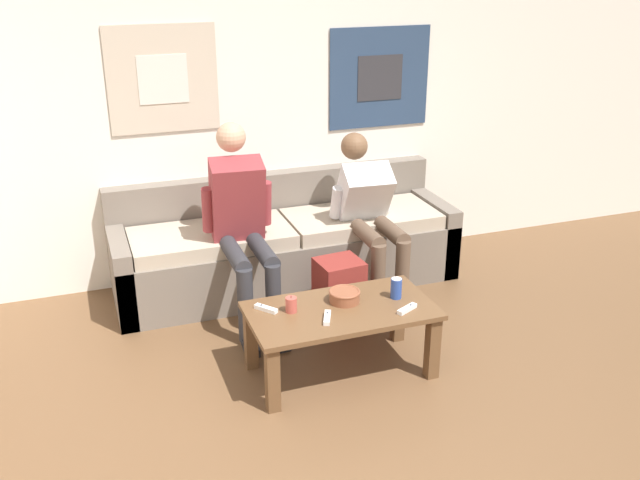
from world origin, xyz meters
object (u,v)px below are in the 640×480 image
at_px(pillar_candle, 291,305).
at_px(game_controller_near_right, 327,318).
at_px(game_controller_far_center, 266,309).
at_px(coffee_table, 341,320).
at_px(person_seated_teen, 369,210).
at_px(couch, 286,247).
at_px(game_controller_near_left, 407,309).
at_px(drink_can_blue, 396,288).
at_px(person_seated_adult, 242,219).
at_px(ceramic_bowl, 345,295).
at_px(backpack, 340,293).

xyz_separation_m(pillar_candle, game_controller_near_right, (0.16, -0.16, -0.03)).
bearing_deg(game_controller_near_right, game_controller_far_center, 143.10).
distance_m(coffee_table, person_seated_teen, 1.14).
height_order(couch, game_controller_near_left, couch).
xyz_separation_m(drink_can_blue, game_controller_far_center, (-0.76, 0.10, -0.05)).
height_order(person_seated_teen, drink_can_blue, person_seated_teen).
bearing_deg(person_seated_adult, ceramic_bowl, -63.78).
bearing_deg(game_controller_far_center, ceramic_bowl, -5.84).
bearing_deg(couch, game_controller_near_left, -78.80).
distance_m(person_seated_teen, backpack, 0.66).
distance_m(ceramic_bowl, game_controller_near_right, 0.24).
bearing_deg(person_seated_adult, coffee_table, -68.52).
xyz_separation_m(ceramic_bowl, pillar_candle, (-0.33, -0.01, 0.00)).
relative_size(couch, game_controller_near_left, 17.23).
relative_size(couch, person_seated_adult, 1.93).
distance_m(couch, backpack, 0.72).
bearing_deg(drink_can_blue, person_seated_adult, 128.95).
height_order(coffee_table, game_controller_near_left, game_controller_near_left).
bearing_deg(person_seated_teen, game_controller_near_right, -124.02).
bearing_deg(coffee_table, ceramic_bowl, 55.53).
distance_m(couch, coffee_table, 1.27).
xyz_separation_m(drink_can_blue, game_controller_near_right, (-0.47, -0.11, -0.05)).
height_order(person_seated_teen, pillar_candle, person_seated_teen).
bearing_deg(game_controller_far_center, backpack, 35.48).
height_order(person_seated_teen, ceramic_bowl, person_seated_teen).
bearing_deg(game_controller_near_right, drink_can_blue, 13.50).
bearing_deg(drink_can_blue, backpack, 103.85).
xyz_separation_m(couch, game_controller_far_center, (-0.47, -1.14, 0.15)).
bearing_deg(game_controller_near_left, person_seated_adult, 123.65).
height_order(couch, pillar_candle, couch).
height_order(person_seated_teen, game_controller_near_right, person_seated_teen).
height_order(couch, ceramic_bowl, couch).
relative_size(pillar_candle, drink_can_blue, 0.80).
relative_size(person_seated_adult, drink_can_blue, 10.36).
relative_size(couch, person_seated_teen, 2.25).
bearing_deg(pillar_candle, drink_can_blue, -3.97).
distance_m(couch, ceramic_bowl, 1.20).
relative_size(couch, drink_can_blue, 20.01).
bearing_deg(game_controller_near_right, backpack, 63.12).
relative_size(couch, pillar_candle, 24.88).
bearing_deg(game_controller_near_left, pillar_candle, 160.99).
xyz_separation_m(game_controller_near_right, game_controller_far_center, (-0.29, 0.22, 0.00)).
height_order(person_seated_adult, drink_can_blue, person_seated_adult).
distance_m(ceramic_bowl, game_controller_near_left, 0.37).
height_order(drink_can_blue, game_controller_far_center, drink_can_blue).
distance_m(backpack, game_controller_near_left, 0.76).
xyz_separation_m(backpack, game_controller_near_left, (0.13, -0.72, 0.22)).
height_order(ceramic_bowl, game_controller_far_center, ceramic_bowl).
height_order(pillar_candle, game_controller_near_left, pillar_candle).
bearing_deg(drink_can_blue, ceramic_bowl, 169.30).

